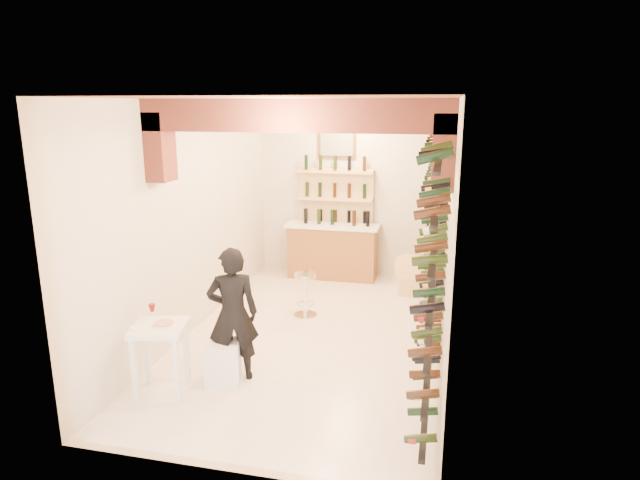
# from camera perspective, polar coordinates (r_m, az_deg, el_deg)

# --- Properties ---
(ground) EXTENTS (6.00, 6.00, 0.00)m
(ground) POSITION_cam_1_polar(r_m,az_deg,el_deg) (7.71, -0.51, -9.95)
(ground) COLOR white
(ground) RESTS_ON ground
(room_shell) EXTENTS (3.52, 6.02, 3.21)m
(room_shell) POSITION_cam_1_polar(r_m,az_deg,el_deg) (6.85, -1.06, 6.62)
(room_shell) COLOR beige
(room_shell) RESTS_ON ground
(wine_rack) EXTENTS (0.32, 5.70, 2.56)m
(wine_rack) POSITION_cam_1_polar(r_m,az_deg,el_deg) (7.03, 11.69, 0.70)
(wine_rack) COLOR black
(wine_rack) RESTS_ON ground
(back_counter) EXTENTS (1.70, 0.62, 1.29)m
(back_counter) POSITION_cam_1_polar(r_m,az_deg,el_deg) (10.04, 1.34, -0.98)
(back_counter) COLOR #995F2F
(back_counter) RESTS_ON ground
(back_shelving) EXTENTS (1.40, 0.31, 2.73)m
(back_shelving) POSITION_cam_1_polar(r_m,az_deg,el_deg) (10.12, 1.64, 2.84)
(back_shelving) COLOR #DEB97D
(back_shelving) RESTS_ON ground
(tasting_table) EXTENTS (0.68, 0.68, 0.98)m
(tasting_table) POSITION_cam_1_polar(r_m,az_deg,el_deg) (6.25, -16.48, -9.83)
(tasting_table) COLOR white
(tasting_table) RESTS_ON ground
(white_stool) EXTENTS (0.48, 0.48, 0.49)m
(white_stool) POSITION_cam_1_polar(r_m,az_deg,el_deg) (6.52, -10.15, -12.51)
(white_stool) COLOR white
(white_stool) RESTS_ON ground
(person) EXTENTS (0.68, 0.57, 1.59)m
(person) POSITION_cam_1_polar(r_m,az_deg,el_deg) (6.36, -9.14, -7.70)
(person) COLOR black
(person) RESTS_ON ground
(chrome_barstool) EXTENTS (0.35, 0.35, 0.68)m
(chrome_barstool) POSITION_cam_1_polar(r_m,az_deg,el_deg) (8.23, -1.56, -5.43)
(chrome_barstool) COLOR silver
(chrome_barstool) RESTS_ON ground
(crate_lower) EXTENTS (0.54, 0.39, 0.31)m
(crate_lower) POSITION_cam_1_polar(r_m,az_deg,el_deg) (9.39, 9.83, -4.67)
(crate_lower) COLOR #E6BD7E
(crate_lower) RESTS_ON ground
(crate_upper) EXTENTS (0.64, 0.55, 0.31)m
(crate_upper) POSITION_cam_1_polar(r_m,az_deg,el_deg) (9.29, 9.91, -2.83)
(crate_upper) COLOR #E6BD7E
(crate_upper) RESTS_ON crate_lower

